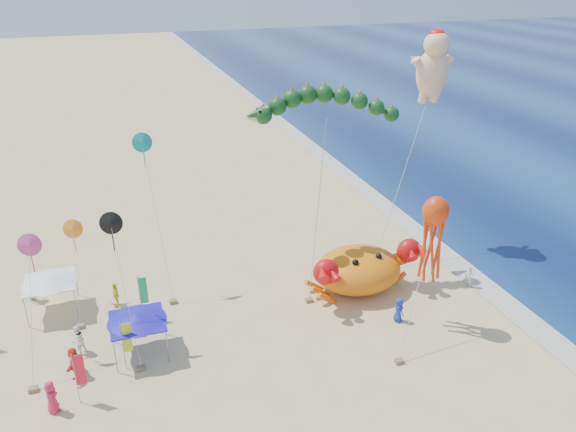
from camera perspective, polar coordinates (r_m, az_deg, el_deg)
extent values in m
plane|color=#D1B784|center=(37.88, 3.90, -9.76)|extent=(320.00, 320.00, 0.00)
plane|color=silver|center=(43.34, 18.82, -6.34)|extent=(320.00, 320.00, 0.00)
ellipsoid|color=orange|center=(39.95, 7.11, -5.41)|extent=(6.81, 5.87, 2.98)
sphere|color=#BE0B0D|center=(37.09, 3.38, -5.43)|extent=(1.77, 1.77, 1.77)
sphere|color=black|center=(38.12, 6.61, -4.67)|extent=(0.46, 0.46, 0.46)
sphere|color=#BE0B0D|center=(39.82, 12.32, -3.75)|extent=(1.77, 1.77, 1.77)
sphere|color=black|center=(38.89, 9.12, -4.20)|extent=(0.46, 0.46, 0.46)
cone|color=#103C16|center=(36.31, -3.31, 10.27)|extent=(1.46, 1.08, 1.20)
cylinder|color=#B2B2B2|center=(37.92, 3.05, 0.65)|extent=(2.51, 3.72, 11.65)
cube|color=olive|center=(38.83, 2.16, -8.54)|extent=(0.50, 0.35, 0.25)
ellipsoid|color=#FFC79B|center=(44.32, 14.41, 13.87)|extent=(2.44, 2.01, 3.59)
sphere|color=#FFC79B|center=(43.82, 14.87, 16.50)|extent=(1.88, 1.88, 1.88)
ellipsoid|color=red|center=(43.83, 14.89, 17.38)|extent=(1.22, 1.22, 0.85)
cylinder|color=#B2B2B2|center=(43.08, 11.40, 3.50)|extent=(6.11, 4.13, 12.06)
cube|color=olive|center=(42.70, 8.52, -5.48)|extent=(0.50, 0.35, 0.25)
ellipsoid|color=red|center=(34.31, 14.79, 0.45)|extent=(1.62, 1.46, 1.87)
cylinder|color=#B2B2B2|center=(34.12, 12.99, -7.27)|extent=(3.58, 3.27, 7.12)
cube|color=olive|center=(34.26, 11.22, -14.26)|extent=(0.50, 0.35, 0.25)
cylinder|color=gray|center=(33.79, -17.12, -13.54)|extent=(0.06, 0.06, 2.20)
cylinder|color=gray|center=(33.83, -12.16, -12.84)|extent=(0.06, 0.06, 2.20)
cylinder|color=gray|center=(36.13, -17.39, -10.80)|extent=(0.06, 0.06, 2.20)
cylinder|color=gray|center=(36.17, -12.79, -10.16)|extent=(0.06, 0.06, 2.20)
cube|color=#1913A6|center=(34.29, -15.08, -10.26)|extent=(3.12, 3.12, 0.08)
cone|color=#1913A6|center=(34.16, -15.12, -9.93)|extent=(3.43, 3.43, 0.45)
cylinder|color=gray|center=(39.43, -25.05, -8.93)|extent=(0.06, 0.06, 2.20)
cylinder|color=gray|center=(39.08, -20.72, -8.41)|extent=(0.06, 0.06, 2.20)
cylinder|color=gray|center=(41.96, -24.76, -6.76)|extent=(0.06, 0.06, 2.20)
cylinder|color=gray|center=(41.64, -20.72, -6.26)|extent=(0.06, 0.06, 2.20)
cube|color=silver|center=(39.93, -23.09, -6.17)|extent=(3.21, 3.21, 0.08)
cone|color=silver|center=(39.82, -23.14, -5.87)|extent=(3.53, 3.53, 0.45)
cylinder|color=gray|center=(33.66, -16.42, -12.53)|extent=(0.05, 0.05, 3.20)
cube|color=#C6E01A|center=(33.36, -16.03, -11.78)|extent=(0.50, 0.04, 1.90)
cylinder|color=gray|center=(32.19, -20.76, -15.20)|extent=(0.05, 0.05, 3.20)
cube|color=red|center=(31.86, -20.38, -14.44)|extent=(0.50, 0.04, 1.90)
cylinder|color=gray|center=(37.56, -14.82, -8.04)|extent=(0.05, 0.05, 3.20)
cube|color=#1BA560|center=(37.31, -14.47, -7.34)|extent=(0.50, 0.04, 1.90)
imported|color=#1C32A4|center=(37.25, 11.18, -9.34)|extent=(0.63, 0.88, 1.68)
imported|color=blue|center=(36.85, -15.80, -10.28)|extent=(0.71, 0.57, 1.70)
imported|color=#206225|center=(42.44, -24.73, -6.64)|extent=(1.10, 1.39, 1.88)
imported|color=silver|center=(42.11, 17.90, -5.90)|extent=(0.58, 0.69, 1.61)
imported|color=yellow|center=(39.66, -17.10, -7.65)|extent=(0.44, 1.06, 1.80)
imported|color=red|center=(34.42, -20.93, -13.71)|extent=(0.78, 1.80, 1.88)
imported|color=white|center=(36.11, -20.60, -11.68)|extent=(1.14, 1.14, 1.87)
imported|color=#CE2149|center=(32.57, -22.91, -16.59)|extent=(0.98, 1.10, 1.89)
cone|color=orange|center=(39.49, -21.05, -1.27)|extent=(1.30, 0.51, 1.32)
cylinder|color=#B2B2B2|center=(39.28, -20.14, -5.52)|extent=(0.55, 3.04, 4.98)
cube|color=olive|center=(39.26, -19.22, -9.69)|extent=(0.50, 0.35, 0.25)
cone|color=black|center=(32.73, -17.58, -0.74)|extent=(1.30, 0.51, 1.32)
cylinder|color=#B2B2B2|center=(33.26, -16.15, -7.92)|extent=(0.55, 3.04, 7.74)
cube|color=olive|center=(34.27, -14.75, -14.67)|extent=(0.50, 0.35, 0.25)
cone|color=#C44187|center=(33.93, -24.83, -2.73)|extent=(1.30, 0.51, 1.32)
cylinder|color=#B2B2B2|center=(34.25, -23.53, -9.02)|extent=(0.55, 3.04, 6.85)
cube|color=olive|center=(34.95, -22.26, -15.02)|extent=(0.50, 0.35, 0.25)
cone|color=#0C898C|center=(37.83, -14.57, 7.23)|extent=(1.30, 0.51, 1.32)
cylinder|color=#B2B2B2|center=(38.31, -13.15, -0.85)|extent=(0.55, 3.04, 10.31)
cube|color=olive|center=(39.51, -11.81, -8.48)|extent=(0.50, 0.35, 0.25)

